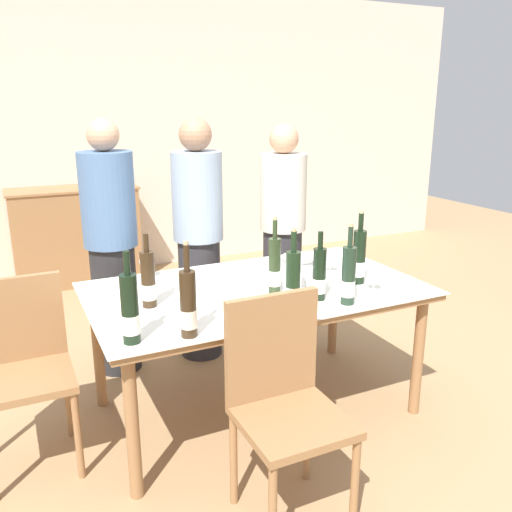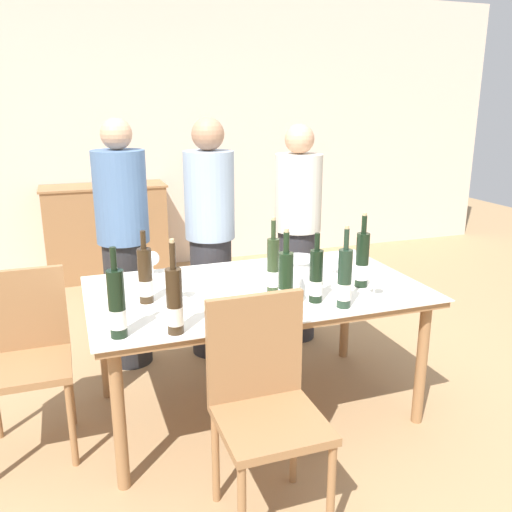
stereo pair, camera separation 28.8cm
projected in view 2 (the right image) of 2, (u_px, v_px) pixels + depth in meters
The scene contains 22 objects.
ground_plane at pixel (256, 408), 3.13m from camera, with size 12.00×12.00×0.00m, color #A37F56.
back_wall at pixel (156, 132), 5.53m from camera, with size 8.00×0.10×2.80m.
sideboard_cabinet at pixel (107, 232), 5.34m from camera, with size 1.18×0.46×0.92m.
dining_table at pixel (256, 299), 2.95m from camera, with size 1.78×1.04×0.74m.
ice_bucket at pixel (299, 273), 2.87m from camera, with size 0.19×0.19×0.18m.
wine_bottle_0 at pixel (316, 277), 2.70m from camera, with size 0.07×0.07×0.36m.
wine_bottle_1 at pixel (117, 306), 2.29m from camera, with size 0.07×0.07×0.40m.
wine_bottle_2 at pixel (273, 268), 2.81m from camera, with size 0.06×0.06×0.41m.
wine_bottle_3 at pixel (345, 280), 2.62m from camera, with size 0.07×0.07×0.41m.
wine_bottle_4 at pixel (175, 303), 2.33m from camera, with size 0.07×0.07×0.42m.
wine_bottle_5 at pixel (362, 261), 2.92m from camera, with size 0.07×0.07×0.41m.
wine_bottle_6 at pixel (145, 277), 2.69m from camera, with size 0.07×0.07×0.37m.
wine_bottle_7 at pixel (286, 284), 2.55m from camera, with size 0.07×0.07×0.41m.
wine_glass_0 at pixel (375, 277), 2.79m from camera, with size 0.07×0.07×0.14m.
wine_glass_1 at pixel (180, 282), 2.74m from camera, with size 0.08×0.08×0.14m.
wine_glass_2 at pixel (152, 259), 3.13m from camera, with size 0.08×0.08×0.14m.
wine_glass_3 at pixel (336, 259), 3.11m from camera, with size 0.07×0.07×0.14m.
chair_near_front at pixel (263, 394), 2.23m from camera, with size 0.42×0.42×0.95m.
chair_left_end at pixel (25, 348), 2.68m from camera, with size 0.42×0.42×0.91m.
person_host at pixel (124, 247), 3.47m from camera, with size 0.33×0.33×1.61m.
person_guest_left at pixel (210, 241), 3.63m from camera, with size 0.33×0.33×1.61m.
person_guest_right at pixel (297, 236), 3.87m from camera, with size 0.33×0.33×1.56m.
Camera 2 is at (-0.92, -2.61, 1.72)m, focal length 38.00 mm.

